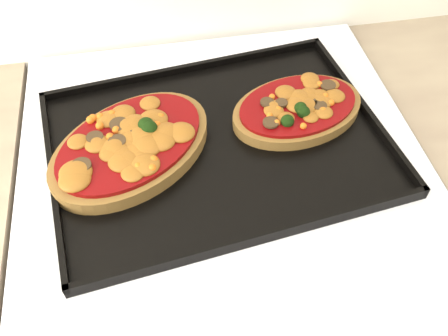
{
  "coord_description": "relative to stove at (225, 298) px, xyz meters",
  "views": [
    {
      "loc": [
        -0.08,
        1.23,
        1.46
      ],
      "look_at": [
        0.0,
        1.67,
        0.92
      ],
      "focal_mm": 40.0,
      "sensor_mm": 36.0,
      "label": 1
    }
  ],
  "objects": [
    {
      "name": "stove",
      "position": [
        0.0,
        0.0,
        0.0
      ],
      "size": [
        0.6,
        0.6,
        0.91
      ],
      "primitive_type": "cube",
      "color": "white",
      "rests_on": "floor"
    },
    {
      "name": "baking_tray",
      "position": [
        -0.01,
        0.02,
        0.47
      ],
      "size": [
        0.52,
        0.41,
        0.02
      ],
      "primitive_type": "cube",
      "rotation": [
        0.0,
        0.0,
        0.12
      ],
      "color": "black",
      "rests_on": "stove"
    },
    {
      "name": "pizza_left",
      "position": [
        -0.13,
        0.03,
        0.48
      ],
      "size": [
        0.3,
        0.29,
        0.04
      ],
      "primitive_type": null,
      "rotation": [
        0.0,
        0.0,
        0.62
      ],
      "color": "olive",
      "rests_on": "baking_tray"
    },
    {
      "name": "pizza_right",
      "position": [
        0.12,
        0.06,
        0.48
      ],
      "size": [
        0.23,
        0.18,
        0.03
      ],
      "primitive_type": null,
      "rotation": [
        0.0,
        0.0,
        0.23
      ],
      "color": "olive",
      "rests_on": "baking_tray"
    }
  ]
}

